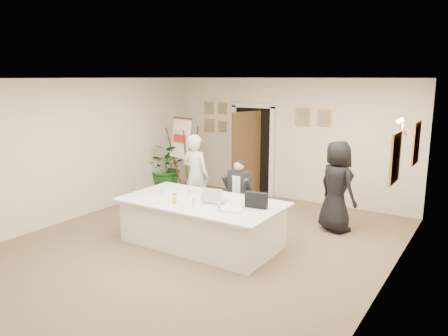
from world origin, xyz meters
name	(u,v)px	position (x,y,z in m)	size (l,w,h in m)	color
floor	(201,244)	(0.00, 0.00, 0.00)	(7.00, 7.00, 0.00)	brown
ceiling	(199,78)	(0.00, 0.00, 2.80)	(6.00, 7.00, 0.02)	white
wall_back	(288,140)	(0.00, 3.50, 1.40)	(6.00, 0.10, 2.80)	white
wall_left	(79,149)	(-3.00, 0.00, 1.40)	(0.10, 7.00, 2.80)	white
wall_right	(388,189)	(3.00, 0.00, 1.40)	(0.10, 7.00, 2.80)	white
doorway	(251,152)	(-0.88, 3.32, 1.04)	(1.14, 0.86, 2.20)	black
pictures_back_wall	(257,118)	(-0.80, 3.47, 1.85)	(3.40, 0.06, 0.80)	#E1904D
pictures_right_wall	(406,150)	(2.97, 1.20, 1.75)	(0.06, 2.20, 0.80)	#E1904D
wall_sconce	(403,126)	(2.90, 1.20, 2.10)	(0.20, 0.30, 0.24)	#CB8D41
conference_table	(202,222)	(0.01, 0.03, 0.39)	(2.75, 1.46, 0.78)	silver
seated_man	(238,193)	(0.05, 1.17, 0.66)	(0.56, 0.60, 1.32)	black
flip_chart	(184,161)	(-2.17, 2.38, 0.86)	(0.67, 0.49, 1.86)	#3C2313
standing_man	(196,176)	(-1.00, 1.24, 0.85)	(0.62, 0.41, 1.70)	silver
standing_woman	(337,186)	(1.71, 1.93, 0.85)	(0.83, 0.54, 1.70)	black
potted_palm	(168,167)	(-2.80, 2.50, 0.61)	(1.10, 0.95, 1.22)	#1C501A
laptop	(216,194)	(0.25, 0.10, 0.91)	(0.37, 0.38, 0.28)	#B7BABC
laptop_bag	(256,200)	(0.98, 0.17, 0.90)	(0.37, 0.10, 0.26)	black
paper_stack	(233,210)	(0.75, -0.18, 0.79)	(0.31, 0.21, 0.03)	white
plate_left	(142,196)	(-1.02, -0.31, 0.78)	(0.21, 0.21, 0.01)	white
plate_mid	(158,202)	(-0.55, -0.43, 0.78)	(0.22, 0.22, 0.01)	white
plate_near	(180,205)	(-0.13, -0.38, 0.78)	(0.22, 0.22, 0.01)	white
glass_a	(163,193)	(-0.71, -0.13, 0.84)	(0.06, 0.06, 0.14)	silver
glass_b	(194,202)	(0.10, -0.31, 0.84)	(0.06, 0.06, 0.14)	silver
glass_c	(219,207)	(0.58, -0.31, 0.84)	(0.06, 0.06, 0.14)	silver
glass_d	(189,192)	(-0.37, 0.18, 0.84)	(0.07, 0.07, 0.14)	silver
oj_glass	(175,200)	(-0.24, -0.38, 0.84)	(0.07, 0.07, 0.13)	#F6A714
steel_jug	(175,197)	(-0.39, -0.18, 0.83)	(0.09, 0.09, 0.11)	silver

